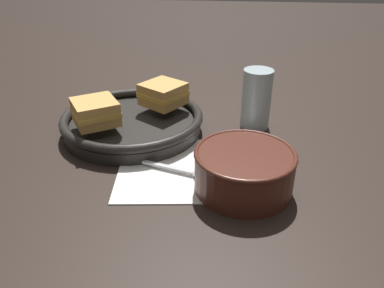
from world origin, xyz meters
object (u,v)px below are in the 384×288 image
(skillet, at_px, (133,122))
(soup_bowl, at_px, (244,168))
(sandwich_near_right, at_px, (95,112))
(spoon, at_px, (195,174))
(drinking_glass, at_px, (256,99))
(sandwich_near_left, at_px, (163,94))

(skillet, bearing_deg, soup_bowl, -38.65)
(skillet, distance_m, sandwich_near_right, 0.09)
(soup_bowl, height_order, sandwich_near_right, sandwich_near_right)
(sandwich_near_right, bearing_deg, spoon, -27.42)
(skillet, height_order, drinking_glass, drinking_glass)
(soup_bowl, distance_m, skillet, 0.29)
(spoon, xyz_separation_m, drinking_glass, (0.11, 0.21, 0.05))
(spoon, xyz_separation_m, sandwich_near_left, (-0.09, 0.21, 0.06))
(soup_bowl, height_order, sandwich_near_left, sandwich_near_left)
(spoon, xyz_separation_m, skillet, (-0.15, 0.16, 0.01))
(spoon, xyz_separation_m, sandwich_near_right, (-0.20, 0.11, 0.06))
(soup_bowl, xyz_separation_m, skillet, (-0.23, 0.18, -0.02))
(skillet, xyz_separation_m, sandwich_near_right, (-0.06, -0.05, 0.04))
(sandwich_near_left, xyz_separation_m, sandwich_near_right, (-0.11, -0.11, 0.00))
(skillet, xyz_separation_m, sandwich_near_left, (0.06, 0.05, 0.04))
(spoon, bearing_deg, drinking_glass, 79.27)
(sandwich_near_right, bearing_deg, soup_bowl, -24.32)
(drinking_glass, bearing_deg, spoon, -116.64)
(soup_bowl, relative_size, skillet, 0.55)
(skillet, height_order, sandwich_near_right, sandwich_near_right)
(skillet, relative_size, sandwich_near_left, 2.60)
(soup_bowl, relative_size, sandwich_near_left, 1.42)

